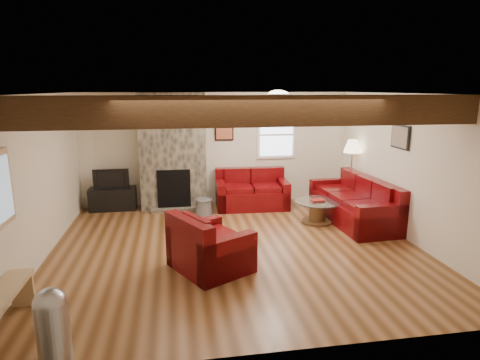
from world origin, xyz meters
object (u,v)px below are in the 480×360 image
at_px(tv_cabinet, 113,199).
at_px(coffee_table, 317,212).
at_px(floor_lamp, 352,150).
at_px(sofa_three, 353,200).
at_px(loveseat, 252,189).
at_px(television, 112,178).
at_px(armchair_red, 211,241).

bearing_deg(tv_cabinet, coffee_table, -20.55).
bearing_deg(floor_lamp, tv_cabinet, 172.03).
distance_m(sofa_three, loveseat, 2.19).
relative_size(tv_cabinet, television, 1.32).
bearing_deg(sofa_three, armchair_red, -63.26).
height_order(sofa_three, floor_lamp, floor_lamp).
height_order(loveseat, tv_cabinet, loveseat).
relative_size(sofa_three, television, 3.02).
distance_m(sofa_three, tv_cabinet, 5.04).
height_order(loveseat, coffee_table, loveseat).
bearing_deg(armchair_red, loveseat, -50.62).
relative_size(armchair_red, coffee_table, 1.17).
xyz_separation_m(television, floor_lamp, (5.11, -0.72, 0.59)).
distance_m(sofa_three, coffee_table, 0.75).
relative_size(sofa_three, loveseat, 1.44).
relative_size(armchair_red, tv_cabinet, 1.06).
bearing_deg(loveseat, sofa_three, -32.32).
bearing_deg(coffee_table, television, 159.45).
height_order(sofa_three, loveseat, sofa_three).
bearing_deg(tv_cabinet, armchair_red, -60.77).
distance_m(coffee_table, television, 4.38).
relative_size(tv_cabinet, floor_lamp, 0.65).
relative_size(loveseat, coffee_table, 1.76).
bearing_deg(armchair_red, tv_cabinet, 0.39).
bearing_deg(floor_lamp, armchair_red, -142.28).
distance_m(sofa_three, armchair_red, 3.42).
xyz_separation_m(coffee_table, floor_lamp, (1.04, 0.81, 1.08)).
xyz_separation_m(loveseat, floor_lamp, (2.11, -0.42, 0.88)).
distance_m(armchair_red, television, 3.75).
bearing_deg(armchair_red, floor_lamp, -81.12).
xyz_separation_m(sofa_three, armchair_red, (-2.97, -1.70, -0.01)).
distance_m(armchair_red, tv_cabinet, 3.74).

